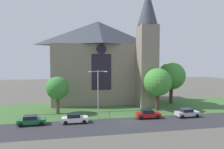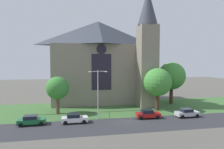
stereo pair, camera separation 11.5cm
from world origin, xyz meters
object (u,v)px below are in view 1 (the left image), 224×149
object	(u,v)px
church_building	(101,61)
tree_right_near	(158,82)
streetlamp_near	(98,88)
parked_car_white	(75,118)
parked_car_green	(32,120)
tree_left_near	(57,88)
parked_car_silver	(187,113)
parked_car_red	(148,114)
tree_right_far	(171,76)

from	to	relation	value
church_building	tree_right_near	world-z (taller)	church_building
streetlamp_near	parked_car_white	xyz separation A→B (m)	(-4.09, -1.77, -4.64)
parked_car_green	parked_car_white	world-z (taller)	same
tree_left_near	parked_car_silver	bearing A→B (deg)	-16.57
streetlamp_near	parked_car_red	xyz separation A→B (m)	(8.67, -1.37, -4.64)
church_building	parked_car_silver	size ratio (longest dim) A/B	6.11
tree_right_far	parked_car_red	size ratio (longest dim) A/B	2.31
parked_car_red	tree_right_far	bearing A→B (deg)	50.70
church_building	tree_right_near	bearing A→B (deg)	-48.57
tree_right_far	parked_car_red	distance (m)	16.20
tree_right_far	tree_right_near	distance (m)	8.37
parked_car_silver	tree_right_near	bearing A→B (deg)	116.27
tree_right_far	parked_car_red	bearing A→B (deg)	-132.15
church_building	parked_car_silver	distance (m)	23.72
parked_car_white	parked_car_silver	distance (m)	20.04
tree_left_near	parked_car_green	xyz separation A→B (m)	(-3.57, -6.58, -4.17)
streetlamp_near	parked_car_red	distance (m)	9.93
tree_right_far	tree_left_near	xyz separation A→B (m)	(-26.00, -4.82, -1.67)
streetlamp_near	parked_car_silver	bearing A→B (deg)	-6.70
tree_right_far	streetlamp_near	distance (m)	21.26
tree_left_near	parked_car_red	world-z (taller)	tree_left_near
tree_left_near	parked_car_silver	size ratio (longest dim) A/B	1.69
church_building	parked_car_silver	bearing A→B (deg)	-52.68
tree_left_near	parked_car_white	size ratio (longest dim) A/B	1.70
parked_car_red	parked_car_silver	distance (m)	7.30
tree_right_far	parked_car_white	xyz separation A→B (m)	(-22.90, -11.60, -5.84)
streetlamp_near	parked_car_green	bearing A→B (deg)	-171.70
tree_left_near	parked_car_green	world-z (taller)	tree_left_near
tree_right_near	streetlamp_near	size ratio (longest dim) A/B	1.02
streetlamp_near	parked_car_silver	world-z (taller)	streetlamp_near
tree_right_near	parked_car_silver	world-z (taller)	tree_right_near
tree_right_far	parked_car_white	world-z (taller)	tree_right_far
church_building	parked_car_green	size ratio (longest dim) A/B	6.07
church_building	parked_car_green	world-z (taller)	church_building
tree_left_near	streetlamp_near	xyz separation A→B (m)	(7.20, -5.01, 0.47)
tree_right_far	streetlamp_near	world-z (taller)	tree_right_far
church_building	tree_left_near	size ratio (longest dim) A/B	3.63
church_building	parked_car_red	xyz separation A→B (m)	(5.88, -16.77, -9.53)
tree_right_near	parked_car_red	xyz separation A→B (m)	(-4.13, -5.42, -5.03)
tree_right_near	parked_car_green	bearing A→B (deg)	-166.59
parked_car_red	streetlamp_near	bearing A→B (deg)	173.87
tree_right_far	parked_car_white	bearing A→B (deg)	-153.12
tree_right_far	parked_car_green	xyz separation A→B (m)	(-29.57, -11.40, -5.84)
tree_right_far	parked_car_red	xyz separation A→B (m)	(-10.14, -11.20, -5.84)
parked_car_green	parked_car_red	world-z (taller)	same
tree_left_near	tree_right_near	bearing A→B (deg)	-2.76
church_building	tree_right_far	distance (m)	17.35
tree_right_near	parked_car_red	size ratio (longest dim) A/B	2.03
streetlamp_near	parked_car_white	distance (m)	6.44
parked_car_white	parked_car_red	distance (m)	12.77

